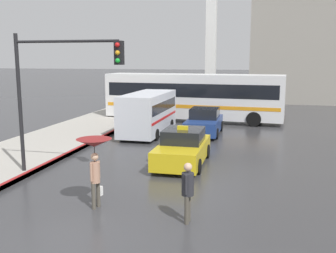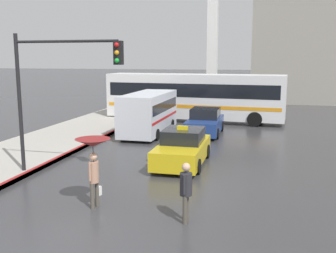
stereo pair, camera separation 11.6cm
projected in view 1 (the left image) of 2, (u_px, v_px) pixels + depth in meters
name	position (u px, v px, depth m)	size (l,w,h in m)	color
ground_plane	(71.00, 244.00, 9.40)	(300.00, 300.00, 0.00)	#38383A
taxi	(183.00, 148.00, 16.41)	(1.91, 4.15, 1.63)	gold
sedan_red	(204.00, 122.00, 22.93)	(1.91, 4.09, 1.51)	navy
ambulance_van	(148.00, 111.00, 22.89)	(2.14, 5.74, 2.40)	silver
city_bus	(193.00, 95.00, 27.71)	(12.60, 3.42, 3.29)	silver
pedestrian_with_umbrella	(95.00, 152.00, 11.37)	(1.03, 1.03, 2.09)	#4C473D
pedestrian_man	(188.00, 187.00, 10.45)	(0.34, 0.48, 1.66)	#4C473D
traffic_light	(61.00, 77.00, 13.93)	(4.13, 0.38, 5.26)	black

